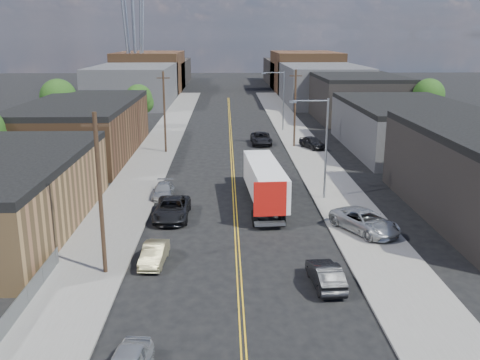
{
  "coord_description": "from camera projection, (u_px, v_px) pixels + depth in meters",
  "views": [
    {
      "loc": [
        -0.78,
        -20.4,
        14.21
      ],
      "look_at": [
        0.42,
        22.61,
        2.5
      ],
      "focal_mm": 40.0,
      "sensor_mm": 36.0,
      "label": 1
    }
  ],
  "objects": [
    {
      "name": "car_left_b",
      "position": [
        154.0,
        254.0,
        34.19
      ],
      "size": [
        1.64,
        4.04,
        1.3
      ],
      "primitive_type": "imported",
      "rotation": [
        0.0,
        0.0,
        -0.07
      ],
      "color": "#7E7752",
      "rests_on": "ground"
    },
    {
      "name": "utility_pole_right",
      "position": [
        295.0,
        108.0,
        68.6
      ],
      "size": [
        1.6,
        0.26,
        10.0
      ],
      "color": "black",
      "rests_on": "ground"
    },
    {
      "name": "centerline",
      "position": [
        232.0,
        152.0,
        66.83
      ],
      "size": [
        0.32,
        120.0,
        0.01
      ],
      "primitive_type": "cube",
      "color": "gold",
      "rests_on": "ground"
    },
    {
      "name": "industrial_right_c",
      "position": [
        356.0,
        97.0,
        92.47
      ],
      "size": [
        14.0,
        22.0,
        7.6
      ],
      "color": "black",
      "rests_on": "ground"
    },
    {
      "name": "car_right_lot_c",
      "position": [
        312.0,
        142.0,
        68.36
      ],
      "size": [
        3.41,
        4.8,
        1.52
      ],
      "primitive_type": "imported",
      "rotation": [
        0.0,
        0.0,
        0.41
      ],
      "color": "black",
      "rests_on": "sidewalk_right"
    },
    {
      "name": "skyline_left_b",
      "position": [
        150.0,
        72.0,
        137.33
      ],
      "size": [
        16.0,
        26.0,
        10.0
      ],
      "primitive_type": "cube",
      "color": "brown",
      "rests_on": "ground"
    },
    {
      "name": "tree_left_mid",
      "position": [
        59.0,
        100.0,
        74.4
      ],
      "size": [
        5.1,
        5.04,
        8.37
      ],
      "color": "black",
      "rests_on": "ground"
    },
    {
      "name": "skyline_left_c",
      "position": [
        160.0,
        73.0,
        157.01
      ],
      "size": [
        16.0,
        40.0,
        7.0
      ],
      "primitive_type": "cube",
      "color": "black",
      "rests_on": "ground"
    },
    {
      "name": "streetlight_near",
      "position": [
        322.0,
        141.0,
        46.35
      ],
      "size": [
        3.39,
        0.25,
        9.0
      ],
      "color": "gray",
      "rests_on": "ground"
    },
    {
      "name": "industrial_right_b",
      "position": [
        405.0,
        126.0,
        67.59
      ],
      "size": [
        14.0,
        24.0,
        6.1
      ],
      "color": "#343436",
      "rests_on": "ground"
    },
    {
      "name": "skyline_right_b",
      "position": [
        305.0,
        72.0,
        138.4
      ],
      "size": [
        16.0,
        26.0,
        10.0
      ],
      "primitive_type": "cube",
      "color": "brown",
      "rests_on": "ground"
    },
    {
      "name": "ground",
      "position": [
        230.0,
        131.0,
        81.3
      ],
      "size": [
        260.0,
        260.0,
        0.0
      ],
      "primitive_type": "plane",
      "color": "black",
      "rests_on": "ground"
    },
    {
      "name": "skyline_right_a",
      "position": [
        322.0,
        84.0,
        114.55
      ],
      "size": [
        16.0,
        30.0,
        8.0
      ],
      "primitive_type": "cube",
      "color": "#343436",
      "rests_on": "ground"
    },
    {
      "name": "streetlight_far",
      "position": [
        281.0,
        96.0,
        80.11
      ],
      "size": [
        3.39,
        0.25,
        9.0
      ],
      "color": "gray",
      "rests_on": "ground"
    },
    {
      "name": "car_right_oncoming",
      "position": [
        325.0,
        275.0,
        31.09
      ],
      "size": [
        1.81,
        4.45,
        1.44
      ],
      "primitive_type": "imported",
      "rotation": [
        0.0,
        0.0,
        3.21
      ],
      "color": "black",
      "rests_on": "ground"
    },
    {
      "name": "car_left_c",
      "position": [
        172.0,
        209.0,
        42.58
      ],
      "size": [
        2.74,
        5.85,
        1.62
      ],
      "primitive_type": "imported",
      "rotation": [
        0.0,
        0.0,
        -0.01
      ],
      "color": "black",
      "rests_on": "ground"
    },
    {
      "name": "warehouse_brown",
      "position": [
        83.0,
        128.0,
        64.52
      ],
      "size": [
        12.0,
        26.0,
        6.6
      ],
      "color": "brown",
      "rests_on": "ground"
    },
    {
      "name": "skyline_right_c",
      "position": [
        295.0,
        72.0,
        158.08
      ],
      "size": [
        16.0,
        40.0,
        7.0
      ],
      "primitive_type": "cube",
      "color": "black",
      "rests_on": "ground"
    },
    {
      "name": "car_ahead_truck",
      "position": [
        261.0,
        138.0,
        71.62
      ],
      "size": [
        2.71,
        5.71,
        1.57
      ],
      "primitive_type": "imported",
      "rotation": [
        0.0,
        0.0,
        0.02
      ],
      "color": "black",
      "rests_on": "ground"
    },
    {
      "name": "tree_left_far",
      "position": [
        139.0,
        100.0,
        81.66
      ],
      "size": [
        4.35,
        4.2,
        6.97
      ],
      "color": "black",
      "rests_on": "ground"
    },
    {
      "name": "car_right_lot_a",
      "position": [
        365.0,
        221.0,
        39.28
      ],
      "size": [
        5.1,
        6.37,
        1.61
      ],
      "primitive_type": "imported",
      "rotation": [
        0.0,
        0.0,
        0.49
      ],
      "color": "#AAAEB0",
      "rests_on": "sidewalk_right"
    },
    {
      "name": "skyline_left_a",
      "position": [
        135.0,
        85.0,
        113.47
      ],
      "size": [
        16.0,
        30.0,
        8.0
      ],
      "primitive_type": "cube",
      "color": "#343436",
      "rests_on": "ground"
    },
    {
      "name": "utility_pole_left_far",
      "position": [
        164.0,
        112.0,
        65.26
      ],
      "size": [
        1.6,
        0.26,
        10.0
      ],
      "color": "black",
      "rests_on": "ground"
    },
    {
      "name": "sidewalk_right",
      "position": [
        307.0,
        151.0,
        67.07
      ],
      "size": [
        5.0,
        140.0,
        0.15
      ],
      "primitive_type": "cube",
      "color": "slate",
      "rests_on": "ground"
    },
    {
      "name": "car_left_d",
      "position": [
        163.0,
        191.0,
        48.17
      ],
      "size": [
        1.83,
        4.4,
        1.27
      ],
      "primitive_type": "imported",
      "rotation": [
        0.0,
        0.0,
        0.01
      ],
      "color": "#999C9E",
      "rests_on": "ground"
    },
    {
      "name": "tree_right_far",
      "position": [
        429.0,
        97.0,
        80.75
      ],
      "size": [
        4.85,
        4.76,
        7.91
      ],
      "color": "black",
      "rests_on": "ground"
    },
    {
      "name": "semi_truck",
      "position": [
        263.0,
        178.0,
        46.5
      ],
      "size": [
        3.16,
        14.54,
        3.77
      ],
      "rotation": [
        0.0,
        0.0,
        0.06
      ],
      "color": "silver",
      "rests_on": "ground"
    },
    {
      "name": "chainlink_fence",
      "position": [
        9.0,
        319.0,
        26.32
      ],
      "size": [
        0.05,
        16.0,
        1.22
      ],
      "color": "slate",
      "rests_on": "ground"
    },
    {
      "name": "utility_pole_left_near",
      "position": [
        100.0,
        194.0,
        31.51
      ],
      "size": [
        1.6,
        0.26,
        10.0
      ],
      "color": "black",
      "rests_on": "ground"
    },
    {
      "name": "sidewalk_left",
      "position": [
        156.0,
        152.0,
        66.56
      ],
      "size": [
        5.0,
        140.0,
        0.15
      ],
      "primitive_type": "cube",
      "color": "slate",
      "rests_on": "ground"
    }
  ]
}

